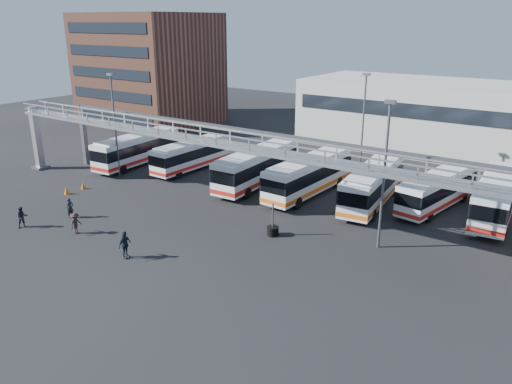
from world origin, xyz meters
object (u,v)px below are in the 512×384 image
Objects in this scene: bus_7 at (437,189)px; bus_8 at (497,196)px; bus_2 at (192,154)px; tire_stack at (273,230)px; cone_left at (67,190)px; light_pole_mid at (385,168)px; bus_4 at (257,166)px; bus_5 at (309,175)px; pedestrian_a at (70,208)px; pedestrian_d at (125,245)px; pedestrian_c at (76,223)px; cone_right at (83,186)px; light_pole_left at (115,120)px; bus_1 at (137,148)px; light_pole_back at (363,120)px; bus_6 at (373,184)px; pedestrian_b at (22,217)px.

bus_7 is 0.90× the size of bus_8.
bus_2 is 4.07× the size of tire_stack.
cone_left is (-28.55, -15.52, -1.31)m from bus_7.
bus_4 is (-14.73, 6.46, -3.79)m from light_pole_mid.
bus_4 is 16.16m from bus_7.
light_pole_mid reaches higher than bus_5.
pedestrian_a is 0.87× the size of pedestrian_d.
pedestrian_c is (-24.72, -21.04, -1.07)m from bus_8.
bus_4 is at bearing -3.80° from pedestrian_d.
cone_right is (-0.00, 1.77, -0.05)m from cone_left.
bus_4 is at bearing 43.19° from cone_left.
cone_left is 1.77m from cone_right.
light_pole_left is 5.70m from bus_1.
bus_5 is (-1.44, -8.08, -3.84)m from light_pole_back.
pedestrian_d is at bearing -59.59° from bus_2.
pedestrian_a is (1.10, -15.77, -0.87)m from bus_2.
bus_1 is 9.02m from cone_right.
cone_left is (-23.79, -13.26, -1.48)m from bus_6.
bus_4 is at bearing -27.52° from pedestrian_c.
bus_5 reaches higher than pedestrian_b.
bus_4 reaches higher than bus_5.
bus_8 is (14.92, 3.58, -0.00)m from bus_5.
light_pole_mid is 0.91× the size of bus_1.
light_pole_mid and light_pole_back have the same top height.
light_pole_left is 19.85m from bus_5.
bus_4 is 15.46× the size of cone_left.
bus_5 reaches higher than cone_left.
pedestrian_c is 0.85× the size of pedestrian_d.
cone_left is at bearing 46.12° from pedestrian_c.
bus_4 is (8.67, -0.47, 0.24)m from bus_2.
bus_4 is 16.45m from cone_right.
bus_7 reaches higher than pedestrian_a.
bus_5 is 4.55× the size of tire_stack.
bus_5 is at bearing -41.97° from pedestrian_c.
bus_5 is 20.37m from pedestrian_a.
tire_stack is at bearing -160.70° from light_pole_mid.
bus_8 is (20.21, 4.04, -0.05)m from bus_4.
cone_right is at bearing -81.35° from bus_1.
bus_1 is 10.73m from cone_left.
cone_right is (-28.56, -13.74, -1.36)m from bus_7.
bus_1 is 4.50× the size of tire_stack.
light_pole_back is 14.72m from bus_8.
pedestrian_d is (16.35, -16.10, -0.90)m from bus_1.
bus_8 is 36.71m from cone_left.
pedestrian_a is at bearing -119.17° from bus_4.
bus_7 is 4.14× the size of tire_stack.
cone_right is at bearing -160.85° from bus_8.
bus_5 is (13.96, -0.01, 0.20)m from bus_2.
bus_7 is 13.66× the size of cone_left.
bus_7 is at bearing 9.75° from bus_4.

